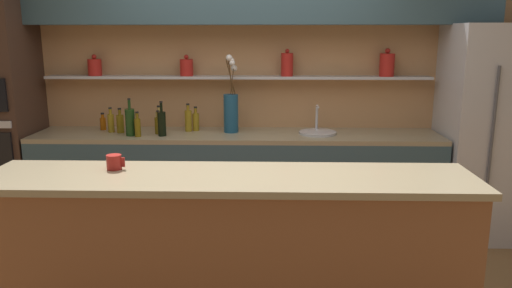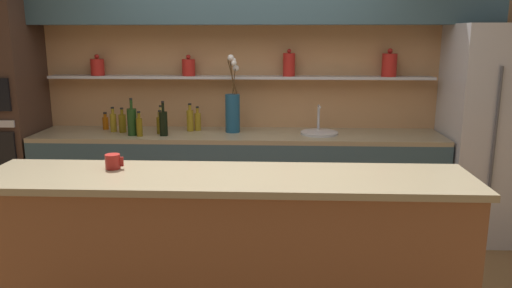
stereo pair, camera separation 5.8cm
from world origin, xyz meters
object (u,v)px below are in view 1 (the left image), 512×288
(bottle_oil_6, at_px, (196,121))
(coffee_mug, at_px, (114,162))
(flower_vase, at_px, (231,109))
(bottle_oil_7, at_px, (120,123))
(refrigerator, at_px, (491,133))
(bottle_oil_3, at_px, (111,122))
(bottle_wine_1, at_px, (130,122))
(bottle_spirit_5, at_px, (159,120))
(bottle_oil_9, at_px, (138,127))
(bottle_oil_4, at_px, (188,120))
(bottle_wine_2, at_px, (162,123))
(bottle_oil_0, at_px, (158,125))
(sink_fixture, at_px, (318,131))
(bottle_sauce_8, at_px, (103,123))

(bottle_oil_6, relative_size, coffee_mug, 2.07)
(flower_vase, xyz_separation_m, bottle_oil_7, (-1.01, -0.06, -0.13))
(refrigerator, bearing_deg, bottle_oil_7, 179.33)
(bottle_oil_7, bearing_deg, bottle_oil_3, 164.76)
(refrigerator, distance_m, bottle_wine_1, 3.19)
(bottle_wine_1, relative_size, bottle_oil_3, 1.45)
(bottle_spirit_5, height_order, bottle_oil_9, bottle_spirit_5)
(bottle_wine_1, height_order, bottle_oil_4, bottle_wine_1)
(bottle_wine_2, height_order, bottle_spirit_5, bottle_wine_2)
(bottle_oil_0, height_order, bottle_oil_9, bottle_oil_9)
(flower_vase, relative_size, bottle_wine_2, 2.28)
(sink_fixture, bearing_deg, bottle_oil_6, 174.15)
(bottle_oil_0, xyz_separation_m, coffee_mug, (0.08, -1.56, 0.06))
(bottle_wine_1, relative_size, bottle_wine_2, 1.08)
(flower_vase, xyz_separation_m, bottle_wine_2, (-0.60, -0.19, -0.10))
(bottle_oil_4, bearing_deg, sink_fixture, -3.85)
(bottle_oil_0, height_order, coffee_mug, bottle_oil_0)
(refrigerator, distance_m, bottle_oil_4, 2.71)
(flower_vase, relative_size, bottle_oil_9, 3.17)
(flower_vase, bearing_deg, bottle_wine_2, -162.41)
(refrigerator, distance_m, bottle_oil_6, 2.65)
(sink_fixture, distance_m, bottle_sauce_8, 2.00)
(bottle_oil_4, distance_m, bottle_spirit_5, 0.28)
(bottle_sauce_8, distance_m, coffee_mug, 1.84)
(bottle_wine_1, distance_m, bottle_oil_3, 0.27)
(bottle_oil_0, bearing_deg, refrigerator, -0.11)
(bottle_oil_4, distance_m, bottle_sauce_8, 0.81)
(sink_fixture, bearing_deg, flower_vase, 176.56)
(sink_fixture, distance_m, bottle_wine_2, 1.39)
(sink_fixture, xyz_separation_m, bottle_oil_7, (-1.79, -0.01, 0.07))
(bottle_oil_3, bearing_deg, sink_fixture, -0.49)
(refrigerator, height_order, bottle_oil_3, refrigerator)
(bottle_wine_1, height_order, coffee_mug, bottle_wine_1)
(bottle_oil_9, bearing_deg, refrigerator, 2.36)
(bottle_oil_6, distance_m, bottle_oil_7, 0.68)
(bottle_oil_3, xyz_separation_m, bottle_oil_4, (0.70, 0.06, 0.01))
(flower_vase, height_order, bottle_oil_0, flower_vase)
(coffee_mug, bearing_deg, bottle_oil_9, 99.37)
(bottle_wine_2, xyz_separation_m, bottle_oil_6, (0.26, 0.26, -0.03))
(sink_fixture, height_order, bottle_oil_4, bottle_oil_4)
(coffee_mug, bearing_deg, bottle_oil_4, 84.21)
(sink_fixture, relative_size, bottle_oil_4, 1.31)
(sink_fixture, relative_size, bottle_oil_9, 1.51)
(bottle_sauce_8, distance_m, bottle_oil_9, 0.51)
(bottle_oil_0, height_order, bottle_wine_2, bottle_wine_2)
(refrigerator, bearing_deg, bottle_wine_2, -178.15)
(flower_vase, height_order, coffee_mug, flower_vase)
(flower_vase, xyz_separation_m, bottle_oil_9, (-0.80, -0.22, -0.13))
(sink_fixture, relative_size, coffee_mug, 3.11)
(bottle_wine_2, xyz_separation_m, bottle_oil_3, (-0.50, 0.16, -0.02))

